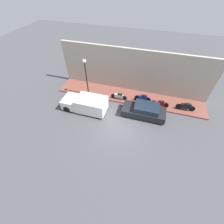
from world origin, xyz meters
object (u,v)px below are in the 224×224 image
at_px(motorcycle_red, 160,103).
at_px(scooter_silver, 119,96).
at_px(delivery_van, 85,104).
at_px(motorcycle_blue, 143,98).
at_px(streetlamp, 86,71).
at_px(parked_car, 144,111).
at_px(motorcycle_black, 186,107).

relative_size(motorcycle_red, scooter_silver, 1.03).
height_order(delivery_van, motorcycle_blue, delivery_van).
distance_m(scooter_silver, streetlamp, 4.42).
distance_m(motorcycle_blue, streetlamp, 6.68).
bearing_deg(motorcycle_red, streetlamp, 91.26).
bearing_deg(delivery_van, parked_car, -81.49).
xyz_separation_m(parked_car, motorcycle_red, (1.61, -1.41, -0.08)).
bearing_deg(motorcycle_red, motorcycle_black, -84.68).
bearing_deg(scooter_silver, delivery_van, 130.88).
xyz_separation_m(delivery_van, scooter_silver, (2.51, -2.90, -0.29)).
xyz_separation_m(motorcycle_black, scooter_silver, (-0.23, 7.01, -0.07)).
bearing_deg(delivery_van, motorcycle_red, -71.16).
bearing_deg(motorcycle_blue, scooter_silver, 97.39).
height_order(delivery_van, streetlamp, streetlamp).
relative_size(scooter_silver, streetlamp, 0.42).
bearing_deg(motorcycle_black, scooter_silver, 91.86).
bearing_deg(delivery_van, motorcycle_blue, -62.54).
distance_m(parked_car, delivery_van, 6.00).
bearing_deg(motorcycle_red, delivery_van, 108.84).
bearing_deg(motorcycle_blue, motorcycle_black, -91.37).
bearing_deg(delivery_van, streetlamp, 16.37).
distance_m(motorcycle_black, motorcycle_blue, 4.44).
relative_size(parked_car, streetlamp, 0.99).
bearing_deg(parked_car, motorcycle_black, -65.07).
height_order(scooter_silver, streetlamp, streetlamp).
xyz_separation_m(motorcycle_red, streetlamp, (-0.18, 8.02, 2.54)).
distance_m(motorcycle_red, motorcycle_black, 2.60).
height_order(motorcycle_red, motorcycle_black, motorcycle_black).
height_order(parked_car, motorcycle_black, parked_car).
xyz_separation_m(scooter_silver, streetlamp, (-0.19, 3.59, 2.58)).
bearing_deg(delivery_van, scooter_silver, -49.12).
distance_m(motorcycle_black, streetlamp, 10.90).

